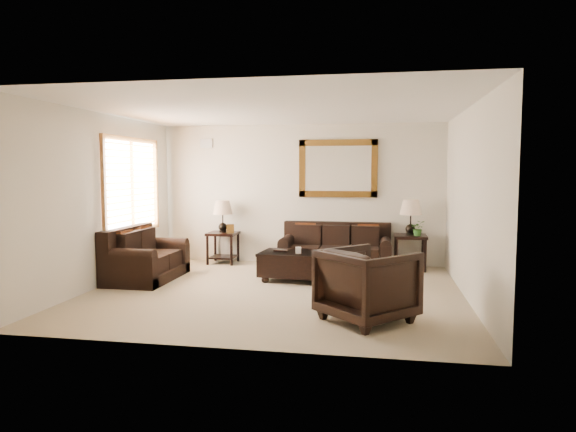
% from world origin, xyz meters
% --- Properties ---
extents(room, '(5.51, 5.01, 2.71)m').
position_xyz_m(room, '(0.00, 0.00, 1.35)').
color(room, gray).
rests_on(room, ground).
extents(window, '(0.07, 1.96, 1.66)m').
position_xyz_m(window, '(-2.70, 0.90, 1.55)').
color(window, white).
rests_on(window, room).
extents(mirror, '(1.50, 0.06, 1.10)m').
position_xyz_m(mirror, '(0.73, 2.47, 1.85)').
color(mirror, '#452A0D').
rests_on(mirror, room).
extents(air_vent, '(0.25, 0.02, 0.18)m').
position_xyz_m(air_vent, '(-1.90, 2.48, 2.35)').
color(air_vent, '#999999').
rests_on(air_vent, room).
extents(sofa, '(2.03, 0.88, 0.83)m').
position_xyz_m(sofa, '(0.73, 2.10, 0.30)').
color(sofa, black).
rests_on(sofa, room).
extents(loveseat, '(0.92, 1.55, 0.87)m').
position_xyz_m(loveseat, '(-2.33, 0.49, 0.32)').
color(loveseat, black).
rests_on(loveseat, room).
extents(end_table_left, '(0.56, 0.56, 1.23)m').
position_xyz_m(end_table_left, '(-1.48, 2.18, 0.80)').
color(end_table_left, black).
rests_on(end_table_left, room).
extents(end_table_right, '(0.58, 0.58, 1.29)m').
position_xyz_m(end_table_right, '(2.09, 2.17, 0.84)').
color(end_table_right, black).
rests_on(end_table_right, room).
extents(coffee_table, '(1.44, 0.87, 0.58)m').
position_xyz_m(coffee_table, '(0.29, 0.85, 0.29)').
color(coffee_table, black).
rests_on(coffee_table, room).
extents(armchair, '(1.29, 1.29, 0.97)m').
position_xyz_m(armchair, '(1.40, -1.27, 0.48)').
color(armchair, black).
rests_on(armchair, floor).
extents(potted_plant, '(0.25, 0.28, 0.22)m').
position_xyz_m(potted_plant, '(2.22, 2.06, 0.75)').
color(potted_plant, '#2D5F20').
rests_on(potted_plant, end_table_right).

